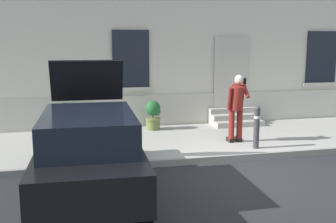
% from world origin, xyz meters
% --- Properties ---
extents(ground_plane, '(80.00, 80.00, 0.00)m').
position_xyz_m(ground_plane, '(0.00, 0.00, 0.00)').
color(ground_plane, '#232326').
extents(sidewalk, '(24.00, 3.60, 0.15)m').
position_xyz_m(sidewalk, '(0.00, 2.80, 0.07)').
color(sidewalk, '#99968E').
rests_on(sidewalk, ground).
extents(curb_edge, '(24.00, 0.12, 0.15)m').
position_xyz_m(curb_edge, '(0.00, 0.94, 0.07)').
color(curb_edge, gray).
rests_on(curb_edge, ground).
extents(building_facade, '(24.00, 1.52, 7.50)m').
position_xyz_m(building_facade, '(0.00, 5.29, 3.73)').
color(building_facade, beige).
rests_on(building_facade, ground).
extents(entrance_stoop, '(1.52, 0.96, 0.48)m').
position_xyz_m(entrance_stoop, '(1.57, 4.23, 0.34)').
color(entrance_stoop, '#9E998E').
rests_on(entrance_stoop, sidewalk).
extents(hatchback_car_black, '(1.91, 4.12, 2.34)m').
position_xyz_m(hatchback_car_black, '(-3.09, -0.31, 0.80)').
color(hatchback_car_black, black).
rests_on(hatchback_car_black, ground).
extents(bollard_near_person, '(0.15, 0.15, 1.04)m').
position_xyz_m(bollard_near_person, '(0.94, 1.35, 0.71)').
color(bollard_near_person, '#333338').
rests_on(bollard_near_person, sidewalk).
extents(person_on_phone, '(0.51, 0.51, 1.74)m').
position_xyz_m(person_on_phone, '(0.69, 2.00, 1.15)').
color(person_on_phone, maroon).
rests_on(person_on_phone, sidewalk).
extents(planter_charcoal, '(0.44, 0.44, 0.86)m').
position_xyz_m(planter_charcoal, '(-3.58, 4.19, 0.61)').
color(planter_charcoal, '#2D2D30').
rests_on(planter_charcoal, sidewalk).
extents(planter_olive, '(0.44, 0.44, 0.86)m').
position_xyz_m(planter_olive, '(-1.08, 3.99, 0.61)').
color(planter_olive, '#606B38').
rests_on(planter_olive, sidewalk).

